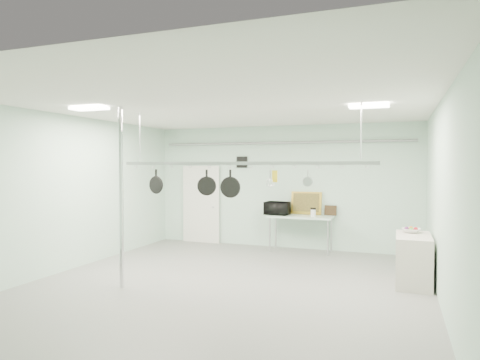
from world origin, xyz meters
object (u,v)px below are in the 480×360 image
at_px(skillet_left, 156,181).
at_px(skillet_right, 230,184).
at_px(skillet_mid, 207,183).
at_px(side_cabinet, 413,260).
at_px(chrome_pole, 121,197).
at_px(coffee_canister, 313,213).
at_px(fruit_bowl, 411,230).
at_px(microwave, 277,208).
at_px(pot_rack, 240,162).
at_px(prep_table, 301,218).

xyz_separation_m(skillet_left, skillet_right, (1.55, 0.00, -0.03)).
bearing_deg(skillet_mid, side_cabinet, 0.99).
bearing_deg(chrome_pole, coffee_canister, 57.28).
xyz_separation_m(coffee_canister, fruit_bowl, (2.18, -1.82, -0.05)).
distance_m(chrome_pole, microwave, 4.53).
xyz_separation_m(coffee_canister, skillet_right, (-0.92, -3.20, 0.84)).
xyz_separation_m(microwave, coffee_canister, (0.93, -0.07, -0.08)).
relative_size(side_cabinet, skillet_left, 2.62).
distance_m(pot_rack, skillet_mid, 0.76).
bearing_deg(coffee_canister, chrome_pole, -122.72).
height_order(side_cabinet, pot_rack, pot_rack).
bearing_deg(microwave, fruit_bowl, 154.67).
distance_m(prep_table, microwave, 0.64).
relative_size(pot_rack, skillet_left, 10.48).
bearing_deg(skillet_right, side_cabinet, 16.73).
bearing_deg(prep_table, coffee_canister, -17.21).
bearing_deg(skillet_mid, prep_table, 56.25).
bearing_deg(side_cabinet, fruit_bowl, 97.23).
xyz_separation_m(fruit_bowl, skillet_mid, (-3.57, -1.38, 0.90)).
distance_m(prep_table, coffee_canister, 0.38).
bearing_deg(fruit_bowl, coffee_canister, 140.18).
distance_m(microwave, coffee_canister, 0.94).
relative_size(prep_table, skillet_left, 3.49).
relative_size(pot_rack, skillet_mid, 9.98).
bearing_deg(skillet_right, coffee_canister, 71.35).
distance_m(side_cabinet, microwave, 3.87).
xyz_separation_m(side_cabinet, pot_rack, (-2.95, -1.10, 1.78)).
distance_m(coffee_canister, skillet_right, 3.43).
xyz_separation_m(pot_rack, fruit_bowl, (2.91, 1.38, -1.29)).
distance_m(prep_table, side_cabinet, 3.39).
height_order(microwave, fruit_bowl, microwave).
distance_m(side_cabinet, coffee_canister, 3.10).
bearing_deg(coffee_canister, pot_rack, -102.91).
bearing_deg(microwave, coffee_canister, -178.35).
bearing_deg(chrome_pole, skillet_left, 79.89).
distance_m(side_cabinet, skillet_mid, 4.02).
relative_size(prep_table, pot_rack, 0.33).
bearing_deg(skillet_left, fruit_bowl, 28.70).
xyz_separation_m(side_cabinet, skillet_left, (-4.69, -1.10, 1.41)).
bearing_deg(microwave, skillet_mid, 87.88).
distance_m(side_cabinet, fruit_bowl, 0.57).
xyz_separation_m(chrome_pole, skillet_right, (1.71, 0.90, 0.23)).
distance_m(side_cabinet, pot_rack, 3.62).
distance_m(coffee_canister, fruit_bowl, 2.84).
bearing_deg(pot_rack, fruit_bowl, 25.29).
bearing_deg(pot_rack, chrome_pole, -154.65).
height_order(chrome_pole, pot_rack, chrome_pole).
bearing_deg(skillet_right, skillet_left, 177.42).
bearing_deg(prep_table, pot_rack, -96.91).
distance_m(coffee_canister, skillet_mid, 3.59).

